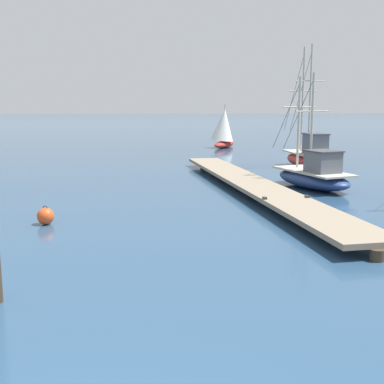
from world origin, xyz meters
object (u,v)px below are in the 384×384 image
at_px(fishing_boat_1, 310,157).
at_px(mooring_buoy, 46,216).
at_px(distant_sailboat, 224,129).
at_px(fishing_boat_2, 314,175).

bearing_deg(fishing_boat_1, mooring_buoy, -137.02).
relative_size(fishing_boat_1, distant_sailboat, 1.89).
distance_m(fishing_boat_1, mooring_buoy, 18.00).
relative_size(mooring_buoy, distant_sailboat, 0.15).
xyz_separation_m(fishing_boat_1, mooring_buoy, (-13.16, -12.27, -0.42)).
height_order(fishing_boat_1, fishing_boat_2, fishing_boat_1).
bearing_deg(mooring_buoy, fishing_boat_1, 42.98).
xyz_separation_m(mooring_buoy, distant_sailboat, (10.68, 26.87, 1.41)).
bearing_deg(fishing_boat_1, distant_sailboat, 99.66).
relative_size(fishing_boat_2, mooring_buoy, 9.65).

